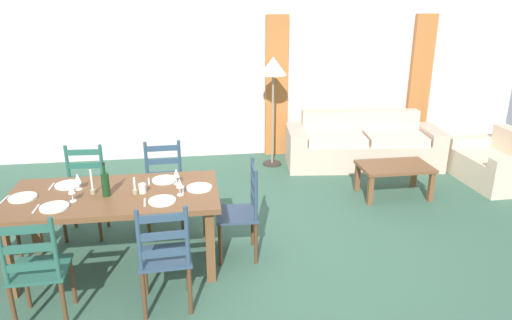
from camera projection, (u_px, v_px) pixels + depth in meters
The scene contains 34 objects.
ground_plane at pixel (268, 256), 4.67m from camera, with size 9.60×9.60×0.02m, color #395E4B.
wall_far at pixel (233, 71), 7.30m from camera, with size 9.60×0.16×2.70m, color silver.
curtain_panel_left at pixel (276, 87), 7.34m from camera, with size 0.35×0.08×2.20m, color #B66932.
curtain_panel_right at pixel (420, 84), 7.67m from camera, with size 0.35×0.08×2.20m, color #B66932.
dining_table at pixel (114, 202), 4.28m from camera, with size 1.90×0.96×0.75m.
dining_chair_near_left at pixel (38, 270), 3.55m from camera, with size 0.43×0.41×0.96m.
dining_chair_near_right at pixel (165, 257), 3.72m from camera, with size 0.44×0.42×0.96m.
dining_chair_far_left at pixel (85, 191), 4.98m from camera, with size 0.45×0.43×0.96m.
dining_chair_far_right at pixel (164, 186), 5.12m from camera, with size 0.43×0.41×0.96m.
dining_chair_head_east at pixel (242, 211), 4.53m from camera, with size 0.42×0.44×0.96m.
dinner_plate_near_left at pixel (54, 207), 3.95m from camera, with size 0.24×0.24×0.02m, color white.
fork_near_left at pixel (36, 209), 3.93m from camera, with size 0.02×0.17×0.01m, color silver.
dinner_plate_near_right at pixel (162, 201), 4.07m from camera, with size 0.24×0.24×0.02m, color white.
fork_near_right at pixel (145, 202), 4.05m from camera, with size 0.02×0.17×0.01m, color silver.
dinner_plate_far_left at pixel (68, 185), 4.42m from camera, with size 0.24×0.24×0.02m, color white.
fork_far_left at pixel (52, 186), 4.40m from camera, with size 0.02×0.17×0.01m, color silver.
dinner_plate_far_right at pixel (164, 180), 4.54m from camera, with size 0.24×0.24×0.02m, color white.
fork_far_right at pixel (149, 181), 4.52m from camera, with size 0.02×0.17×0.01m, color silver.
dinner_plate_head_west at pixel (23, 197), 4.14m from camera, with size 0.24×0.24×0.02m, color white.
fork_head_west at pixel (5, 199), 4.12m from camera, with size 0.02×0.17×0.01m, color silver.
dinner_plate_head_east at pixel (199, 188), 4.35m from camera, with size 0.24×0.24×0.02m, color white.
fork_head_east at pixel (183, 189), 4.33m from camera, with size 0.02×0.17×0.01m, color silver.
wine_bottle at pixel (105, 184), 4.16m from camera, with size 0.07×0.07×0.32m.
wine_glass_near_left at pixel (72, 190), 4.05m from camera, with size 0.06×0.06×0.16m.
wine_glass_near_right at pixel (180, 184), 4.18m from camera, with size 0.06×0.06×0.16m.
wine_glass_far_left at pixel (78, 178), 4.30m from camera, with size 0.06×0.06×0.16m.
wine_glass_far_right at pixel (176, 173), 4.42m from camera, with size 0.06×0.06×0.16m.
coffee_cup_primary at pixel (142, 188), 4.24m from camera, with size 0.07×0.07×0.09m, color beige.
candle_tall at pixel (92, 187), 4.22m from camera, with size 0.05×0.05×0.23m.
candle_short at pixel (135, 190), 4.22m from camera, with size 0.05×0.05×0.16m.
couch at pixel (362, 146), 7.12m from camera, with size 2.36×1.06×0.80m.
coffee_table at pixel (394, 170), 5.96m from camera, with size 0.90×0.56×0.42m.
armchair_upholstered at pixel (498, 165), 6.45m from camera, with size 0.82×1.18×0.72m.
standing_lamp at pixel (273, 73), 6.74m from camera, with size 0.40×0.40×1.64m.
Camera 1 is at (-0.71, -4.03, 2.44)m, focal length 32.72 mm.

